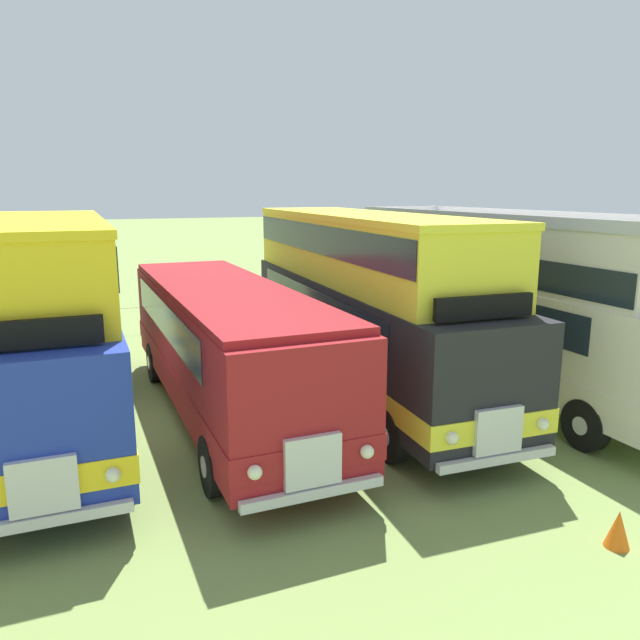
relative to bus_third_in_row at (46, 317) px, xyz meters
name	(u,v)px	position (x,y,z in m)	size (l,w,h in m)	color
ground_plane	(146,426)	(1.81, -0.49, -2.47)	(200.00, 200.00, 0.00)	#7A934C
bus_third_in_row	(46,317)	(0.00, 0.00, 0.00)	(2.72, 9.98, 4.49)	#1E339E
bus_fourth_in_row	(225,341)	(3.61, -0.47, -0.71)	(2.85, 10.43, 2.99)	maroon
bus_fifth_in_row	(364,296)	(7.23, -0.04, 0.01)	(2.83, 11.18, 4.49)	black
bus_sixth_in_row	(500,295)	(10.83, -0.67, -0.10)	(2.82, 11.62, 4.52)	silver
cone_mid_row	(618,529)	(7.69, -7.69, -2.18)	(0.36, 0.36, 0.56)	orange
rope_fence_line	(119,315)	(1.81, 8.73, -1.76)	(24.14, 0.08, 1.05)	#8C704C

